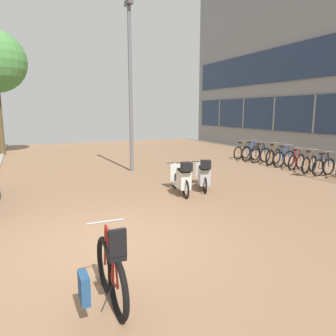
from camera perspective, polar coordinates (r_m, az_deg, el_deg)
name	(u,v)px	position (r m, az deg, el deg)	size (l,w,h in m)	color
ground	(179,232)	(6.67, 1.94, -11.35)	(21.00, 40.00, 0.13)	#332F36
bicycle_foreground	(109,273)	(4.30, -10.37, -17.88)	(0.68, 1.42, 1.13)	black
bicycle_rack_02	(324,167)	(13.53, 25.86, 0.20)	(1.30, 0.48, 0.95)	black
bicycle_rack_03	(309,164)	(14.00, 23.77, 0.67)	(1.28, 0.54, 0.95)	black
bicycle_rack_04	(296,162)	(14.49, 21.80, 1.07)	(1.29, 0.50, 0.93)	black
bicycle_rack_05	(284,159)	(14.97, 19.87, 1.55)	(1.40, 0.48, 1.01)	black
bicycle_rack_06	(273,157)	(15.49, 18.17, 1.93)	(1.34, 0.58, 1.03)	black
bicycle_rack_07	(260,155)	(15.91, 16.06, 2.21)	(1.37, 0.48, 1.00)	black
bicycle_rack_08	(251,153)	(16.44, 14.50, 2.55)	(1.39, 0.48, 1.02)	black
bicycle_rack_09	(242,152)	(16.98, 12.97, 2.75)	(1.28, 0.47, 0.94)	black
scooter_near	(203,175)	(9.99, 6.27, -1.29)	(0.94, 1.72, 1.02)	black
scooter_mid	(182,179)	(9.39, 2.47, -1.89)	(0.67, 1.82, 1.05)	black
lamp_post	(130,81)	(13.04, -6.70, 15.12)	(0.20, 0.52, 6.51)	slate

